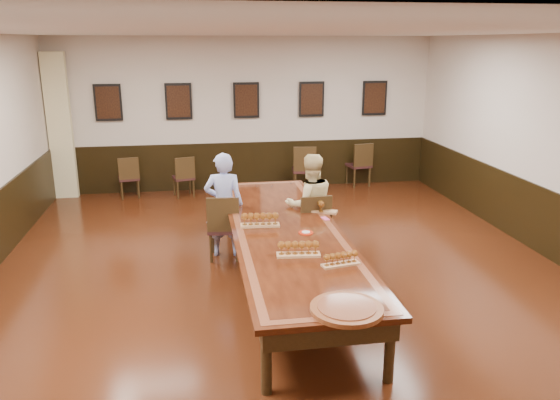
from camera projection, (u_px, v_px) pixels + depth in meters
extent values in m
cube|color=black|center=(286.00, 283.00, 7.28)|extent=(8.00, 10.00, 0.02)
cube|color=white|center=(287.00, 31.00, 6.37)|extent=(8.00, 10.00, 0.02)
cube|color=beige|center=(246.00, 114.00, 11.57)|extent=(8.00, 0.02, 3.20)
imported|color=#556BD4|center=(224.00, 205.00, 8.00)|extent=(0.61, 0.44, 1.56)
imported|color=beige|center=(310.00, 205.00, 8.06)|extent=(0.81, 0.65, 1.53)
cube|color=#E94D8A|center=(325.00, 219.00, 7.46)|extent=(0.10, 0.16, 0.01)
cube|color=beige|center=(60.00, 127.00, 10.86)|extent=(0.45, 0.18, 2.90)
cube|color=black|center=(247.00, 165.00, 11.85)|extent=(7.98, 0.04, 1.00)
cube|color=black|center=(286.00, 231.00, 7.07)|extent=(1.40, 5.00, 0.06)
cube|color=brown|center=(286.00, 229.00, 7.06)|extent=(1.28, 4.88, 0.00)
cube|color=black|center=(286.00, 229.00, 7.06)|extent=(1.10, 4.70, 0.00)
cube|color=black|center=(286.00, 242.00, 7.11)|extent=(1.25, 4.85, 0.18)
cylinder|color=black|center=(266.00, 360.00, 4.89)|extent=(0.10, 0.10, 0.69)
cylinder|color=black|center=(390.00, 349.00, 5.07)|extent=(0.10, 0.10, 0.69)
cylinder|color=black|center=(229.00, 209.00, 9.29)|extent=(0.10, 0.10, 0.69)
cylinder|color=black|center=(296.00, 206.00, 9.46)|extent=(0.10, 0.10, 0.69)
cube|color=black|center=(108.00, 103.00, 10.99)|extent=(0.54, 0.03, 0.74)
cube|color=black|center=(108.00, 103.00, 10.98)|extent=(0.46, 0.01, 0.64)
cube|color=black|center=(179.00, 101.00, 11.21)|extent=(0.54, 0.03, 0.74)
cube|color=black|center=(179.00, 101.00, 11.19)|extent=(0.46, 0.01, 0.64)
cube|color=black|center=(246.00, 100.00, 11.42)|extent=(0.54, 0.03, 0.74)
cube|color=black|center=(246.00, 100.00, 11.40)|extent=(0.46, 0.01, 0.64)
cube|color=black|center=(312.00, 99.00, 11.64)|extent=(0.54, 0.03, 0.74)
cube|color=black|center=(312.00, 99.00, 11.62)|extent=(0.46, 0.01, 0.64)
cube|color=black|center=(375.00, 98.00, 11.85)|extent=(0.54, 0.03, 0.74)
cube|color=black|center=(375.00, 98.00, 11.83)|extent=(0.46, 0.01, 0.64)
cube|color=#A67245|center=(260.00, 225.00, 7.16)|extent=(0.52, 0.20, 0.03)
cube|color=#A67245|center=(320.00, 211.00, 7.76)|extent=(0.50, 0.35, 0.03)
cube|color=#A67245|center=(298.00, 255.00, 6.17)|extent=(0.51, 0.20, 0.03)
cube|color=#A67245|center=(341.00, 265.00, 5.91)|extent=(0.44, 0.21, 0.03)
cylinder|color=red|center=(306.00, 233.00, 6.90)|extent=(0.19, 0.19, 0.02)
cylinder|color=silver|center=(306.00, 232.00, 6.90)|extent=(0.10, 0.10, 0.01)
cylinder|color=#5D2912|center=(347.00, 309.00, 4.91)|extent=(0.85, 0.85, 0.04)
cylinder|color=brown|center=(347.00, 306.00, 4.90)|extent=(0.68, 0.68, 0.01)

